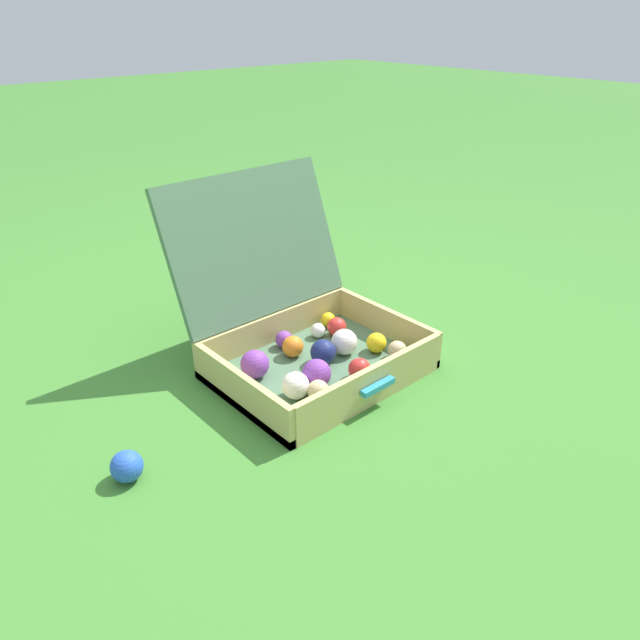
{
  "coord_description": "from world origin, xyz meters",
  "views": [
    {
      "loc": [
        -0.95,
        -1.1,
        0.94
      ],
      "look_at": [
        0.02,
        -0.0,
        0.17
      ],
      "focal_mm": 33.91,
      "sensor_mm": 36.0,
      "label": 1
    }
  ],
  "objects": [
    {
      "name": "stray_ball_on_grass",
      "position": [
        -0.59,
        -0.05,
        0.04
      ],
      "size": [
        0.07,
        0.07,
        0.07
      ],
      "primitive_type": "sphere",
      "color": "blue",
      "rests_on": "ground"
    },
    {
      "name": "open_suitcase",
      "position": [
        0.02,
        0.07,
        0.11
      ],
      "size": [
        0.56,
        0.61,
        0.51
      ],
      "color": "#4C7051",
      "rests_on": "ground"
    },
    {
      "name": "ground_plane",
      "position": [
        0.0,
        0.0,
        0.0
      ],
      "size": [
        16.0,
        16.0,
        0.0
      ],
      "primitive_type": "plane",
      "color": "#3D7A2D"
    }
  ]
}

